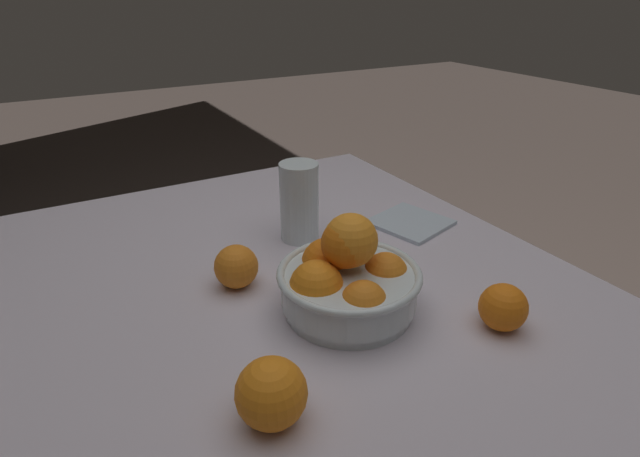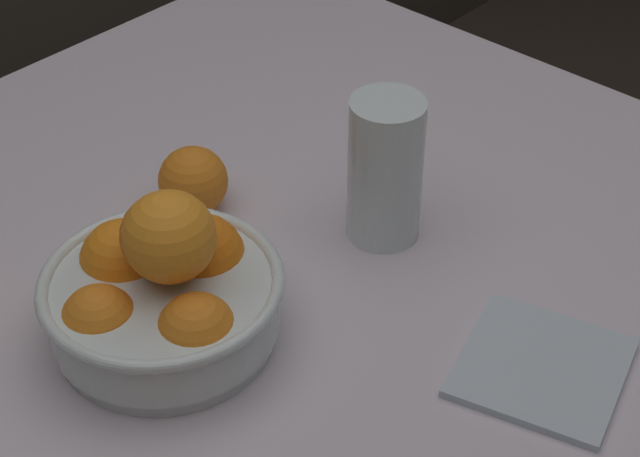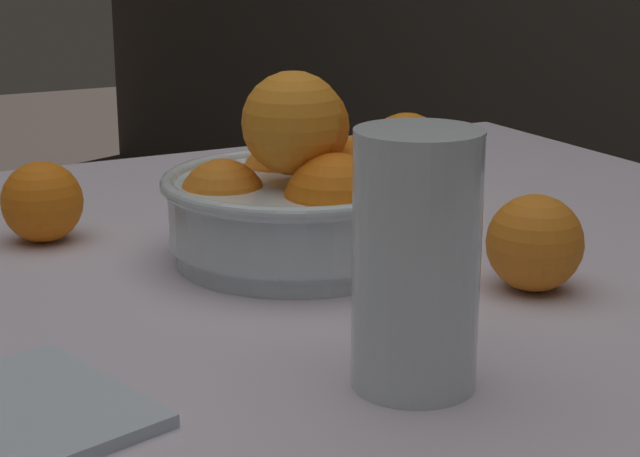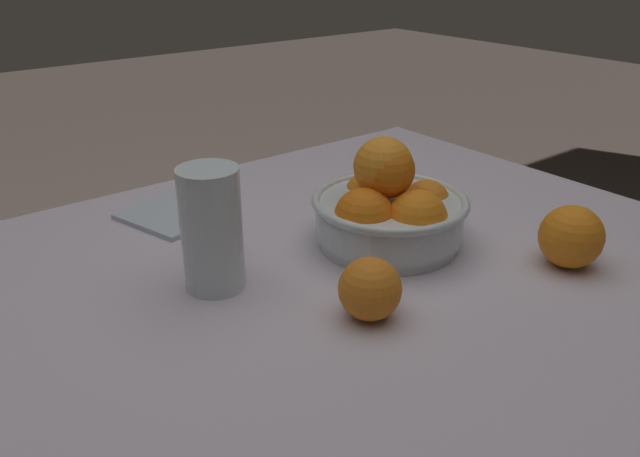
{
  "view_description": "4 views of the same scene",
  "coord_description": "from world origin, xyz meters",
  "px_view_note": "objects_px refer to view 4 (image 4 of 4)",
  "views": [
    {
      "loc": [
        -0.65,
        0.31,
        1.21
      ],
      "look_at": [
        0.02,
        -0.07,
        0.83
      ],
      "focal_mm": 28.0,
      "sensor_mm": 36.0,
      "label": 1
    },
    {
      "loc": [
        -0.54,
        -0.62,
        1.44
      ],
      "look_at": [
        0.05,
        -0.09,
        0.81
      ],
      "focal_mm": 60.0,
      "sensor_mm": 36.0,
      "label": 2
    },
    {
      "loc": [
        0.64,
        -0.41,
        1.02
      ],
      "look_at": [
        -0.01,
        -0.07,
        0.81
      ],
      "focal_mm": 60.0,
      "sensor_mm": 36.0,
      "label": 3
    },
    {
      "loc": [
        0.45,
        0.53,
        1.15
      ],
      "look_at": [
        0.02,
        -0.03,
        0.82
      ],
      "focal_mm": 35.0,
      "sensor_mm": 36.0,
      "label": 4
    }
  ],
  "objects_px": {
    "fruit_bowl": "(389,208)",
    "juice_glass": "(212,235)",
    "orange_loose_near_bowl": "(370,289)",
    "orange_loose_front": "(382,167)",
    "orange_loose_aside": "(571,237)"
  },
  "relations": [
    {
      "from": "orange_loose_front",
      "to": "juice_glass",
      "type": "bearing_deg",
      "value": 17.31
    },
    {
      "from": "orange_loose_near_bowl",
      "to": "orange_loose_aside",
      "type": "height_order",
      "value": "orange_loose_aside"
    },
    {
      "from": "juice_glass",
      "to": "orange_loose_front",
      "type": "bearing_deg",
      "value": -162.69
    },
    {
      "from": "juice_glass",
      "to": "orange_loose_near_bowl",
      "type": "xyz_separation_m",
      "value": [
        -0.1,
        0.17,
        -0.03
      ]
    },
    {
      "from": "fruit_bowl",
      "to": "orange_loose_front",
      "type": "distance_m",
      "value": 0.23
    },
    {
      "from": "orange_loose_front",
      "to": "orange_loose_aside",
      "type": "height_order",
      "value": "orange_loose_aside"
    },
    {
      "from": "fruit_bowl",
      "to": "orange_loose_aside",
      "type": "height_order",
      "value": "fruit_bowl"
    },
    {
      "from": "orange_loose_near_bowl",
      "to": "juice_glass",
      "type": "bearing_deg",
      "value": -58.93
    },
    {
      "from": "fruit_bowl",
      "to": "orange_loose_near_bowl",
      "type": "distance_m",
      "value": 0.19
    },
    {
      "from": "fruit_bowl",
      "to": "juice_glass",
      "type": "distance_m",
      "value": 0.25
    },
    {
      "from": "fruit_bowl",
      "to": "orange_loose_aside",
      "type": "bearing_deg",
      "value": 127.13
    },
    {
      "from": "orange_loose_aside",
      "to": "orange_loose_front",
      "type": "bearing_deg",
      "value": -90.78
    },
    {
      "from": "fruit_bowl",
      "to": "juice_glass",
      "type": "relative_size",
      "value": 1.41
    },
    {
      "from": "orange_loose_near_bowl",
      "to": "orange_loose_front",
      "type": "height_order",
      "value": "orange_loose_near_bowl"
    },
    {
      "from": "orange_loose_near_bowl",
      "to": "orange_loose_aside",
      "type": "bearing_deg",
      "value": 166.69
    }
  ]
}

